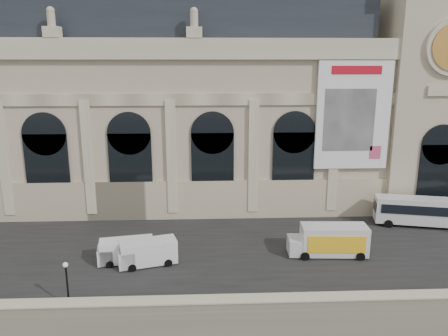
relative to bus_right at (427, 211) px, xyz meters
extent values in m
cube|color=gray|center=(-31.54, 17.02, -4.97)|extent=(160.00, 70.00, 6.00)
cube|color=#2D2D2D|center=(-31.54, -3.98, -1.94)|extent=(160.00, 24.00, 0.06)
cube|color=gray|center=(-31.54, -17.38, -1.42)|extent=(160.00, 1.20, 1.10)
cube|color=beige|center=(-31.54, -17.38, -0.82)|extent=(160.00, 1.40, 0.12)
cube|color=#B5A88B|center=(-37.54, 13.02, 9.03)|extent=(68.00, 18.00, 22.00)
cube|color=beige|center=(-37.54, 3.87, 0.53)|extent=(68.60, 0.40, 5.00)
cube|color=beige|center=(-37.54, 3.72, 18.83)|extent=(69.00, 0.80, 2.40)
cube|color=beige|center=(-37.54, 3.87, 13.03)|extent=(68.00, 0.30, 1.40)
cube|color=#23282E|center=(-37.54, 13.02, 23.03)|extent=(64.00, 15.00, 6.00)
cube|color=beige|center=(-50.54, 3.77, 6.03)|extent=(1.20, 0.50, 14.00)
cube|color=black|center=(-45.54, 3.84, 4.53)|extent=(5.20, 0.25, 9.00)
cylinder|color=black|center=(-45.54, 3.84, 9.03)|extent=(5.20, 0.25, 5.20)
cube|color=beige|center=(-40.54, 3.77, 6.03)|extent=(1.20, 0.50, 14.00)
cube|color=black|center=(-35.54, 3.84, 4.53)|extent=(5.20, 0.25, 9.00)
cylinder|color=black|center=(-35.54, 3.84, 9.03)|extent=(5.20, 0.25, 5.20)
cube|color=beige|center=(-30.54, 3.77, 6.03)|extent=(1.20, 0.50, 14.00)
cube|color=black|center=(-25.54, 3.84, 4.53)|extent=(5.20, 0.25, 9.00)
cylinder|color=black|center=(-25.54, 3.84, 9.03)|extent=(5.20, 0.25, 5.20)
cube|color=beige|center=(-20.54, 3.77, 6.03)|extent=(1.20, 0.50, 14.00)
cube|color=black|center=(-15.54, 3.84, 4.53)|extent=(5.20, 0.25, 9.00)
cylinder|color=black|center=(-15.54, 3.84, 9.03)|extent=(5.20, 0.25, 5.20)
cube|color=beige|center=(-10.54, 3.77, 6.03)|extent=(1.20, 0.50, 14.00)
cube|color=white|center=(-8.54, 3.57, 11.03)|extent=(9.00, 0.35, 13.00)
cube|color=red|center=(-8.54, 3.37, 16.43)|extent=(6.00, 0.06, 1.00)
cube|color=gray|center=(-9.04, 3.37, 10.53)|extent=(6.20, 0.06, 7.50)
cube|color=#C5456C|center=(-5.54, 3.37, 6.53)|extent=(1.40, 0.06, 1.60)
cube|color=#B5A88B|center=(2.46, 10.02, 13.03)|extent=(12.00, 14.00, 30.00)
cube|color=black|center=(2.46, 2.87, 3.53)|extent=(5.00, 0.25, 8.00)
cube|color=silver|center=(0.01, 0.00, 0.01)|extent=(12.16, 5.17, 3.08)
cube|color=black|center=(-5.80, 1.38, 0.31)|extent=(0.61, 2.24, 1.19)
cube|color=black|center=(-0.28, -1.25, 0.41)|extent=(10.63, 2.61, 1.09)
cube|color=black|center=(0.31, 1.24, 0.41)|extent=(10.63, 2.61, 1.09)
cylinder|color=black|center=(-4.62, -0.18, -1.48)|extent=(1.03, 0.52, 0.99)
cylinder|color=black|center=(-4.04, 2.24, -1.48)|extent=(1.03, 0.52, 0.99)
cube|color=white|center=(-32.07, -8.70, -0.62)|extent=(5.77, 3.47, 2.30)
cube|color=white|center=(-34.16, -9.28, -0.97)|extent=(2.02, 2.43, 1.60)
cube|color=black|center=(-34.70, -9.43, -0.42)|extent=(0.54, 1.75, 0.80)
cylinder|color=black|center=(-33.46, -10.17, -1.59)|extent=(0.80, 0.44, 0.76)
cylinder|color=black|center=(-34.02, -8.15, -1.59)|extent=(0.80, 0.44, 0.76)
cylinder|color=black|center=(-30.13, -9.25, -1.59)|extent=(0.80, 0.44, 0.76)
cylinder|color=black|center=(-30.69, -7.22, -1.59)|extent=(0.80, 0.44, 0.76)
cube|color=white|center=(-34.29, -8.05, -0.68)|extent=(5.44, 2.89, 2.20)
cube|color=white|center=(-36.32, -8.41, -1.02)|extent=(1.78, 2.23, 1.53)
cube|color=black|center=(-36.85, -8.51, -0.49)|extent=(0.36, 1.70, 0.76)
cylinder|color=black|center=(-35.74, -9.33, -1.61)|extent=(0.76, 0.36, 0.73)
cylinder|color=black|center=(-36.09, -7.35, -1.61)|extent=(0.76, 0.36, 0.73)
cylinder|color=black|center=(-32.48, -8.75, -1.61)|extent=(0.76, 0.36, 0.73)
cylinder|color=black|center=(-32.84, -6.77, -1.61)|extent=(0.76, 0.36, 0.73)
cube|color=silver|center=(-13.41, -7.38, -0.26)|extent=(6.75, 2.89, 2.98)
cube|color=yellow|center=(-13.48, -8.68, -0.26)|extent=(5.74, 0.36, 1.77)
cube|color=red|center=(-13.48, -8.68, -0.26)|extent=(3.31, 0.21, 0.66)
cube|color=silver|center=(-17.16, -7.18, -0.92)|extent=(1.89, 2.52, 1.66)
cylinder|color=black|center=(-16.57, -8.48, -1.53)|extent=(0.90, 0.36, 0.88)
cylinder|color=black|center=(-16.44, -5.94, -1.53)|extent=(0.90, 0.36, 0.88)
cylinder|color=black|center=(-11.05, -8.77, -1.53)|extent=(0.90, 0.36, 0.88)
cylinder|color=black|center=(-10.92, -6.24, -1.53)|extent=(0.90, 0.36, 0.88)
cylinder|color=black|center=(-37.54, -16.26, -1.79)|extent=(0.41, 0.41, 0.37)
cylinder|color=black|center=(-37.54, -16.26, -0.11)|extent=(0.15, 0.15, 3.72)
sphere|color=beige|center=(-37.54, -16.26, 1.84)|extent=(0.41, 0.41, 0.41)
camera|label=1|loc=(-26.46, -48.30, 17.40)|focal=35.00mm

